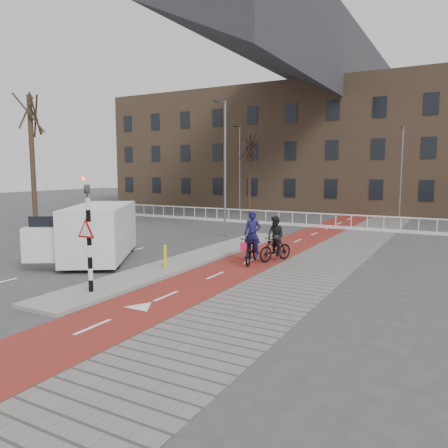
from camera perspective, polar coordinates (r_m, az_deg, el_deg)
The scene contains 16 objects.
ground at distance 15.25m, azimuth -9.91°, elevation -7.59°, with size 120.00×120.00×0.00m, color #38383A.
bike_lane at distance 23.16m, azimuth 8.79°, elevation -2.53°, with size 2.50×60.00×0.01m, color maroon.
sidewalk at distance 22.37m, azimuth 15.55°, elevation -3.04°, with size 3.00×60.00×0.01m, color slate.
curb_island at distance 18.80m, azimuth -3.94°, elevation -4.52°, with size 1.80×16.00×0.12m, color gray.
traffic_signal at distance 13.80m, azimuth -17.30°, elevation -0.91°, with size 0.80×0.80×3.68m.
bollard at distance 16.79m, azimuth -7.70°, elevation -4.23°, with size 0.12×0.12×0.88m, color yellow.
cyclist_near at distance 18.00m, azimuth 3.71°, elevation -2.86°, with size 1.20×2.21×2.16m.
cyclist_far at distance 18.49m, azimuth 6.74°, elevation -2.42°, with size 1.17×1.82×1.90m.
van at distance 19.37m, azimuth -15.79°, elevation -0.92°, with size 4.73×5.78×2.33m.
railing at distance 32.05m, azimuth 2.17°, elevation 0.74°, with size 28.00×0.10×0.99m.
townhouse_row at distance 45.35m, azimuth 13.29°, elevation 11.91°, with size 46.00×10.00×15.90m.
tree_left at distance 27.75m, azimuth -23.70°, elevation 6.91°, with size 0.28×0.28×8.09m, color #322316.
tree_mid at distance 38.82m, azimuth 3.35°, elevation 6.43°, with size 0.27×0.27×6.82m, color #322316.
streetlight_near at distance 25.23m, azimuth 0.15°, elevation 7.10°, with size 0.12×0.12×7.70m, color slate.
streetlight_left at distance 39.11m, azimuth 2.09°, elevation 7.09°, with size 0.12×0.12×7.71m, color slate.
streetlight_right at distance 36.51m, azimuth 22.14°, elevation 6.11°, with size 0.12×0.12×7.12m, color slate.
Camera 1 is at (9.29, -11.47, 3.83)m, focal length 35.00 mm.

